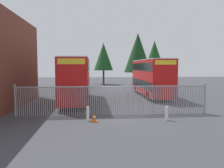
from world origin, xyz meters
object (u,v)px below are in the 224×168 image
at_px(double_decker_bus_behind_fence_left, 151,76).
at_px(bollard_near_left, 88,114).
at_px(traffic_cone_by_gate, 94,118).
at_px(bollard_center_front, 167,113).
at_px(double_decker_bus_near_gate, 76,78).

xyz_separation_m(double_decker_bus_behind_fence_left, bollard_near_left, (-7.39, -11.70, -1.95)).
relative_size(double_decker_bus_behind_fence_left, traffic_cone_by_gate, 18.32).
height_order(bollard_near_left, traffic_cone_by_gate, bollard_near_left).
bearing_deg(traffic_cone_by_gate, bollard_center_front, 0.15).
distance_m(bollard_center_front, traffic_cone_by_gate, 4.85).
distance_m(bollard_near_left, bollard_center_front, 5.28).
relative_size(double_decker_bus_behind_fence_left, bollard_center_front, 11.38).
relative_size(double_decker_bus_behind_fence_left, bollard_near_left, 11.38).
height_order(double_decker_bus_behind_fence_left, bollard_near_left, double_decker_bus_behind_fence_left).
xyz_separation_m(double_decker_bus_near_gate, bollard_center_front, (6.56, -8.52, -1.95)).
xyz_separation_m(double_decker_bus_near_gate, double_decker_bus_behind_fence_left, (8.68, 3.51, 0.00)).
bearing_deg(bollard_center_front, double_decker_bus_behind_fence_left, 80.01).
bearing_deg(bollard_center_front, double_decker_bus_near_gate, 127.62).
distance_m(double_decker_bus_near_gate, bollard_near_left, 8.52).
xyz_separation_m(double_decker_bus_behind_fence_left, traffic_cone_by_gate, (-6.97, -12.03, -2.13)).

